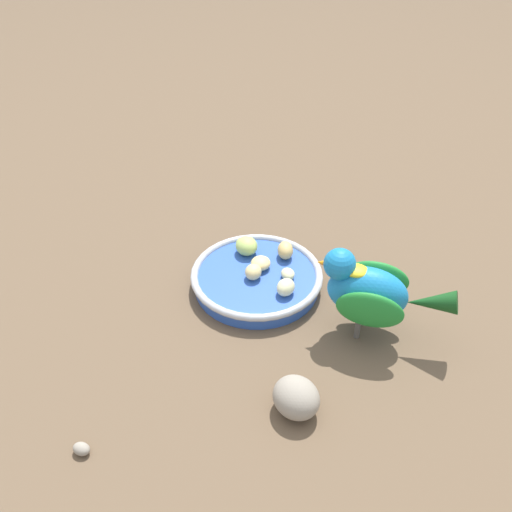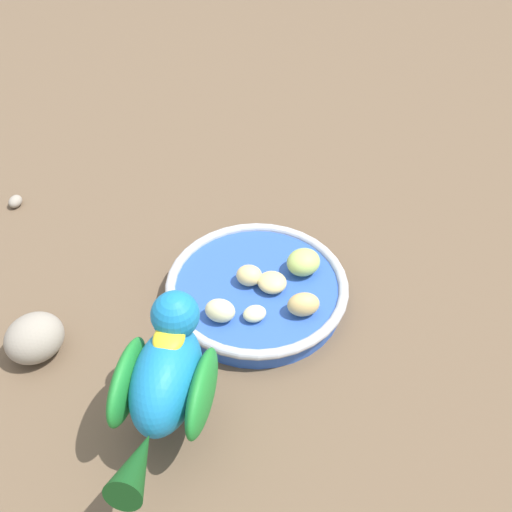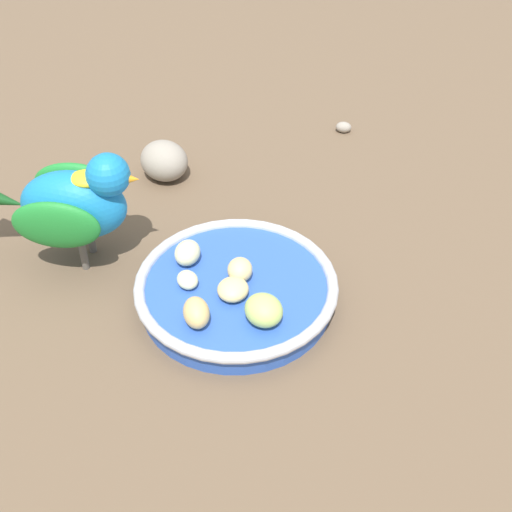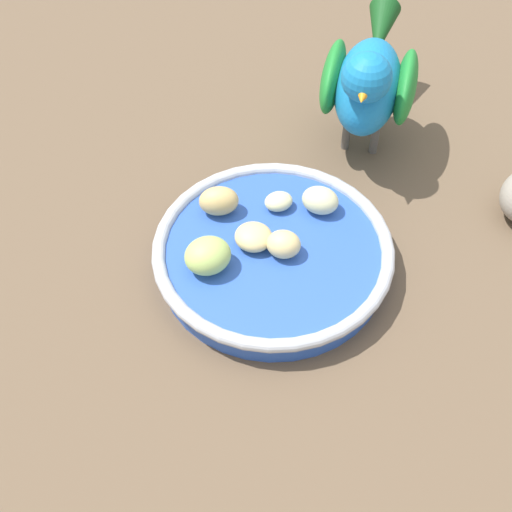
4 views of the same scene
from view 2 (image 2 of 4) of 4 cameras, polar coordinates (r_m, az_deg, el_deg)
The scene contains 11 objects.
ground_plane at distance 0.73m, azimuth -1.82°, elevation -4.47°, with size 4.00×4.00×0.00m, color brown.
feeding_bowl at distance 0.73m, azimuth 0.19°, elevation -3.21°, with size 0.20×0.20×0.03m.
apple_piece_0 at distance 0.71m, azimuth 1.42°, elevation -2.33°, with size 0.03×0.03×0.02m, color #E5C67F.
apple_piece_1 at distance 0.68m, azimuth -3.17°, elevation -4.80°, with size 0.03×0.03×0.02m, color beige.
apple_piece_2 at distance 0.68m, azimuth -0.13°, elevation -5.08°, with size 0.03×0.02×0.01m, color beige.
apple_piece_3 at distance 0.73m, azimuth 4.07°, elevation -0.38°, with size 0.04×0.03×0.03m, color #B2CC66.
apple_piece_4 at distance 0.72m, azimuth -0.61°, elevation -1.71°, with size 0.03×0.03×0.02m, color #E5C67F.
apple_piece_5 at distance 0.69m, azimuth 4.18°, elevation -4.26°, with size 0.03×0.02×0.03m, color tan.
parrot at distance 0.58m, azimuth -7.98°, elevation -10.68°, with size 0.14×0.17×0.13m.
rock_large at distance 0.71m, azimuth -18.86°, elevation -6.82°, with size 0.06×0.05×0.05m, color gray.
pebble_0 at distance 0.91m, azimuth -20.35°, elevation 4.51°, with size 0.02×0.02×0.01m, color gray.
Camera 2 is at (0.17, 0.45, 0.55)m, focal length 45.62 mm.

